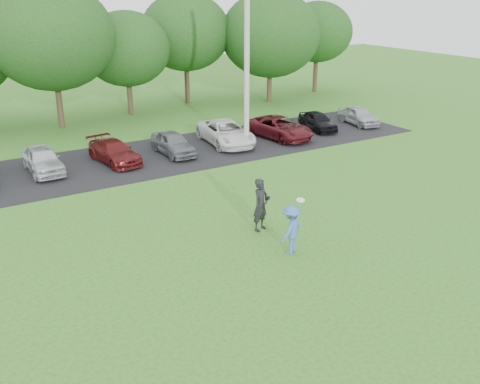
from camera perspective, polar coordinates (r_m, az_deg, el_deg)
name	(u,v)px	position (r m, az deg, el deg)	size (l,w,h in m)	color
ground	(297,264)	(17.19, 6.09, -7.67)	(100.00, 100.00, 0.00)	#28691E
parking_lot	(144,158)	(27.81, -10.18, 3.59)	(32.00, 6.50, 0.03)	black
utility_pole	(247,58)	(27.94, 0.73, 14.13)	(0.28, 0.28, 9.67)	#A7A7A2
frisbee_player	(291,229)	(17.52, 5.45, -3.98)	(1.25, 1.04, 1.89)	#3A66A3
camera_bystander	(261,205)	(19.03, 2.22, -1.36)	(0.83, 0.70, 1.94)	black
parked_cars	(141,147)	(27.59, -10.48, 4.74)	(30.37, 5.17, 1.26)	#ADB0B5
tree_row	(105,42)	(36.44, -14.25, 15.28)	(42.39, 9.85, 8.64)	#38281C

